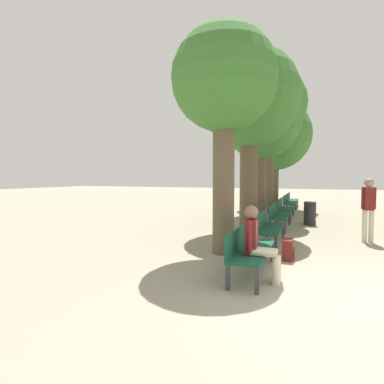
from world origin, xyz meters
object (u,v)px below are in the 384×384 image
Objects in this scene: tree_row_1 at (249,100)px; tree_row_4 at (275,135)px; person_seated at (258,241)px; tree_row_0 at (224,84)px; bench_row_4 at (288,202)px; backpack at (288,250)px; bench_row_3 at (284,207)px; bench_row_0 at (248,247)px; trash_bin at (310,213)px; bench_row_5 at (291,199)px; bench_row_2 at (277,214)px; tree_row_2 at (261,120)px; pedestrian_near at (368,206)px; tree_row_3 at (270,105)px; bench_row_1 at (267,225)px.

tree_row_1 is 0.98× the size of tree_row_4.
tree_row_0 is at bearing 123.36° from person_seated.
bench_row_4 is 0.33× the size of tree_row_4.
bench_row_3 is at bearing 95.52° from backpack.
tree_row_0 reaches higher than backpack.
bench_row_3 is at bearing 82.71° from tree_row_0.
bench_row_4 is 0.38× the size of tree_row_0.
trash_bin is (0.99, 6.11, -0.07)m from bench_row_0.
bench_row_5 is 0.38× the size of tree_row_0.
bench_row_0 is 4.92m from bench_row_2.
bench_row_2 is at bearing 92.53° from person_seated.
person_seated reaches higher than trash_bin.
tree_row_2 is (0.00, 5.23, 0.13)m from tree_row_0.
bench_row_4 is 1.13× the size of pedestrian_near.
bench_row_4 reaches higher than backpack.
tree_row_1 is 4.47m from pedestrian_near.
tree_row_3 reaches higher than bench_row_2.
tree_row_0 is at bearing -97.29° from bench_row_3.
bench_row_4 is 0.35× the size of tree_row_2.
bench_row_0 is at bearing -99.25° from trash_bin.
person_seated is 0.74× the size of pedestrian_near.
tree_row_2 is at bearing -129.90° from bench_row_3.
bench_row_2 is 1.13× the size of pedestrian_near.
tree_row_0 is at bearing -102.01° from bench_row_2.
tree_row_1 is 5.02m from tree_row_3.
bench_row_4 is 8.70m from backpack.
person_seated is (0.23, -7.73, 0.18)m from bench_row_3.
tree_row_3 is 3.99× the size of pedestrian_near.
bench_row_2 reaches higher than backpack.
bench_row_1 is 0.28× the size of tree_row_3.
tree_row_0 is 0.93× the size of tree_row_2.
tree_row_1 is at bearing -103.30° from bench_row_3.
bench_row_5 is at bearing 99.12° from trash_bin.
trash_bin is at bearing 49.19° from tree_row_1.
tree_row_2 reaches higher than bench_row_2.
bench_row_4 is 3.87m from trash_bin.
bench_row_1 is 3.78m from trash_bin.
tree_row_4 is 7.02× the size of trash_bin.
bench_row_0 and bench_row_2 have the same top height.
bench_row_0 is 1.34m from backpack.
tree_row_4 is (-0.79, 3.77, 3.41)m from bench_row_3.
pedestrian_near is (3.20, 2.44, -2.76)m from tree_row_0.
trash_bin is at bearing -70.53° from tree_row_4.
tree_row_3 is at bearing 121.00° from pedestrian_near.
bench_row_3 is at bearing -90.00° from bench_row_5.
tree_row_4 is (0.00, 2.19, -1.09)m from tree_row_3.
tree_row_4 is at bearing 90.00° from tree_row_1.
tree_row_3 is (-0.79, 4.05, 4.50)m from bench_row_2.
tree_row_2 is 0.93× the size of tree_row_4.
pedestrian_near is (2.41, 1.19, 0.48)m from bench_row_1.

